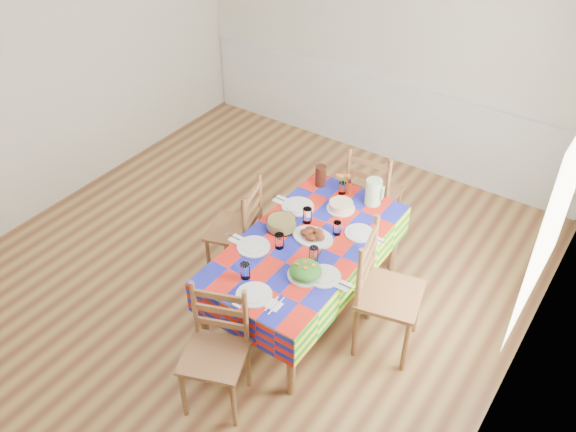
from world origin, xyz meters
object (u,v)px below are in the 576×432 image
at_px(green_pitcher, 373,192).
at_px(chair_right, 384,293).
at_px(chair_far, 372,194).
at_px(tea_pitcher, 321,176).
at_px(chair_near, 216,352).
at_px(meat_platter, 313,235).
at_px(chair_left, 238,230).
at_px(dining_table, 307,249).

relative_size(green_pitcher, chair_right, 0.22).
bearing_deg(chair_far, tea_pitcher, 45.45).
relative_size(green_pitcher, chair_near, 0.24).
bearing_deg(meat_platter, chair_far, 90.50).
bearing_deg(chair_near, chair_left, 100.65).
bearing_deg(chair_right, meat_platter, 70.54).
xyz_separation_m(meat_platter, chair_near, (-0.03, -1.16, -0.24)).
bearing_deg(dining_table, tea_pitcher, 114.28).
height_order(tea_pitcher, chair_near, chair_near).
height_order(green_pitcher, chair_near, chair_near).
bearing_deg(meat_platter, green_pitcher, 75.82).
bearing_deg(green_pitcher, chair_left, -140.60).
bearing_deg(chair_far, green_pitcher, 111.91).
bearing_deg(chair_near, green_pitcher, 63.16).
xyz_separation_m(dining_table, green_pitcher, (0.18, 0.73, 0.19)).
distance_m(chair_far, chair_left, 1.28).
relative_size(meat_platter, chair_left, 0.36).
xyz_separation_m(chair_far, chair_left, (-0.69, -1.08, -0.02)).
bearing_deg(meat_platter, dining_table, -100.51).
bearing_deg(green_pitcher, dining_table, -103.85).
height_order(chair_near, chair_right, chair_right).
bearing_deg(dining_table, chair_right, -0.91).
distance_m(chair_near, chair_right, 1.29).
xyz_separation_m(meat_platter, tea_pitcher, (-0.33, 0.65, 0.07)).
bearing_deg(dining_table, chair_far, 89.83).
xyz_separation_m(green_pitcher, chair_near, (-0.19, -1.82, -0.33)).
height_order(meat_platter, chair_right, chair_right).
relative_size(meat_platter, chair_near, 0.36).
xyz_separation_m(dining_table, chair_far, (0.00, 1.09, -0.12)).
bearing_deg(chair_right, green_pitcher, 21.48).
relative_size(tea_pitcher, chair_right, 0.18).
bearing_deg(chair_near, tea_pitcher, 78.86).
height_order(green_pitcher, chair_far, chair_far).
relative_size(meat_platter, tea_pitcher, 1.79).
xyz_separation_m(meat_platter, chair_far, (-0.01, 1.02, -0.22)).
height_order(tea_pitcher, chair_right, chair_right).
height_order(tea_pitcher, chair_far, chair_far).
relative_size(chair_far, chair_left, 1.04).
xyz_separation_m(meat_platter, chair_left, (-0.70, -0.05, -0.24)).
bearing_deg(chair_left, green_pitcher, 112.72).
bearing_deg(tea_pitcher, chair_far, 49.46).
xyz_separation_m(tea_pitcher, chair_left, (-0.37, -0.70, -0.30)).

